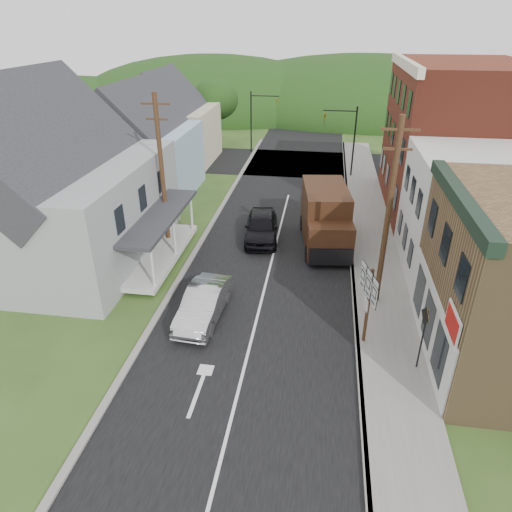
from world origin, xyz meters
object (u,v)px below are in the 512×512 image
at_px(delivery_van, 326,218).
at_px(warning_sign, 423,330).
at_px(dark_sedan, 261,227).
at_px(route_sign_cluster, 368,296).
at_px(silver_sedan, 204,304).

relative_size(delivery_van, warning_sign, 2.31).
distance_m(dark_sedan, route_sign_cluster, 11.35).
height_order(silver_sedan, route_sign_cluster, route_sign_cluster).
distance_m(silver_sedan, warning_sign, 9.54).
bearing_deg(dark_sedan, route_sign_cluster, -65.16).
xyz_separation_m(silver_sedan, dark_sedan, (1.44, 8.84, 0.09)).
bearing_deg(route_sign_cluster, warning_sign, -48.63).
xyz_separation_m(route_sign_cluster, warning_sign, (2.02, -1.36, -0.47)).
bearing_deg(delivery_van, route_sign_cluster, -86.32).
bearing_deg(silver_sedan, warning_sign, -9.81).
relative_size(silver_sedan, dark_sedan, 0.93).
xyz_separation_m(dark_sedan, route_sign_cluster, (5.75, -9.65, 1.58)).
bearing_deg(silver_sedan, delivery_van, 61.66).
bearing_deg(delivery_van, warning_sign, -77.67).
xyz_separation_m(delivery_van, warning_sign, (3.85, -10.81, 0.18)).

